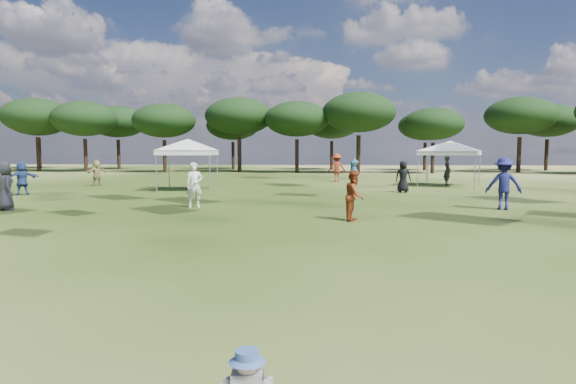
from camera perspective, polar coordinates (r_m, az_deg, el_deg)
name	(u,v)px	position (r m, az deg, el deg)	size (l,w,h in m)	color
tree_line	(348,118)	(49.20, 7.13, 8.73)	(108.78, 17.63, 7.77)	black
tent_left	(188,141)	(26.13, -11.79, 5.90)	(5.81, 5.81, 3.04)	gray
tent_right	(450,143)	(30.44, 18.66, 5.53)	(6.25, 6.25, 3.00)	gray
festival_crowd	(322,175)	(25.07, 4.06, 2.04)	(29.37, 22.93, 1.91)	#2A2C2F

